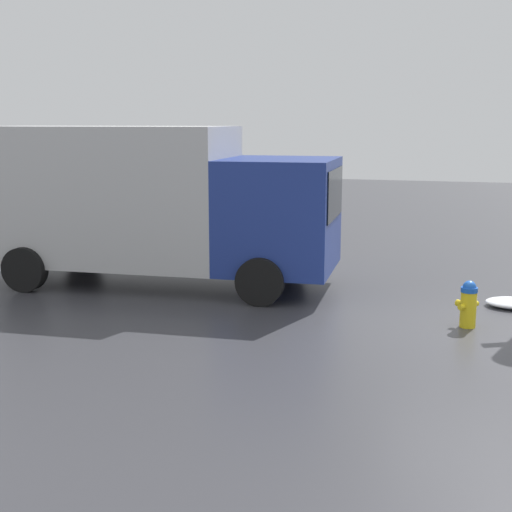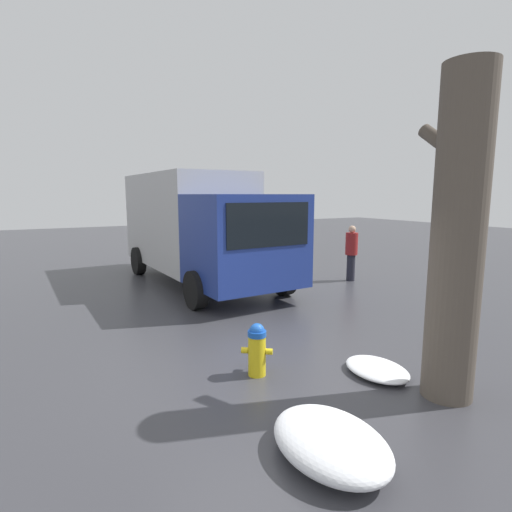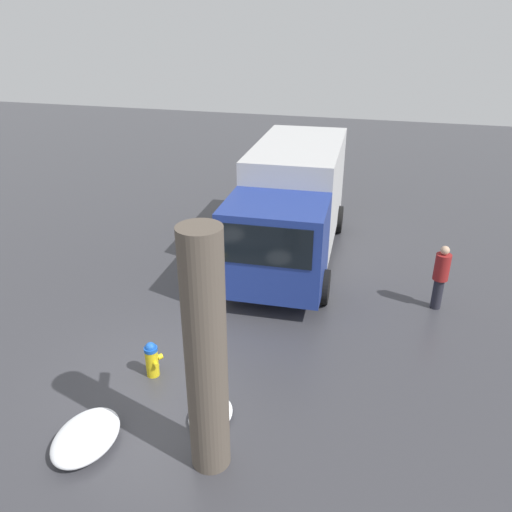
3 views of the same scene
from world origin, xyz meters
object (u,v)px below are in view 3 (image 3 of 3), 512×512
delivery_truck (293,201)px  pedestrian (441,275)px  fire_hydrant (152,359)px  tree_trunk (206,356)px

delivery_truck → pedestrian: size_ratio=4.37×
fire_hydrant → delivery_truck: (6.37, -1.52, 1.35)m
delivery_truck → tree_trunk: bearing=89.9°
fire_hydrant → delivery_truck: delivery_truck is taller
fire_hydrant → tree_trunk: tree_trunk is taller
delivery_truck → pedestrian: (-2.05, -4.15, -0.82)m
tree_trunk → delivery_truck: size_ratio=0.56×
fire_hydrant → pedestrian: size_ratio=0.46×
fire_hydrant → tree_trunk: (-1.73, -1.90, 1.70)m
fire_hydrant → delivery_truck: 6.68m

